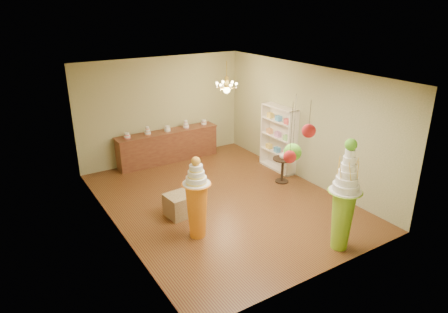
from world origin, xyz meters
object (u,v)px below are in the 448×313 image
pedestal_green (343,207)px  sideboard (168,146)px  round_table (283,167)px  pedestal_orange (197,204)px

pedestal_green → sideboard: bearing=98.6°
sideboard → round_table: 3.48m
round_table → sideboard: bearing=122.8°
pedestal_green → round_table: pedestal_green is taller
pedestal_orange → sideboard: size_ratio=0.56×
round_table → pedestal_orange: bearing=-160.7°
sideboard → round_table: size_ratio=4.61×
pedestal_orange → sideboard: (1.22, 4.01, -0.24)m
pedestal_green → sideboard: pedestal_green is taller
pedestal_green → sideboard: (-0.88, 5.82, -0.40)m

